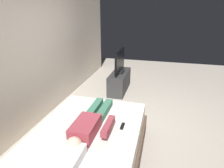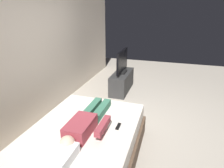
% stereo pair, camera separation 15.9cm
% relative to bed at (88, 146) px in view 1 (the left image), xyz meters
% --- Properties ---
extents(ground_plane, '(10.00, 10.00, 0.00)m').
position_rel_bed_xyz_m(ground_plane, '(1.01, -0.51, -0.26)').
color(ground_plane, '#ADA393').
extents(back_wall, '(6.40, 0.10, 2.80)m').
position_rel_bed_xyz_m(back_wall, '(1.41, 1.34, 1.14)').
color(back_wall, beige).
rests_on(back_wall, ground).
extents(bed, '(1.94, 1.44, 0.54)m').
position_rel_bed_xyz_m(bed, '(0.00, 0.00, 0.00)').
color(bed, brown).
rests_on(bed, ground).
extents(pillow, '(0.48, 0.34, 0.12)m').
position_rel_bed_xyz_m(pillow, '(-0.65, 0.00, 0.34)').
color(pillow, white).
rests_on(pillow, bed).
extents(person, '(1.26, 0.46, 0.18)m').
position_rel_bed_xyz_m(person, '(0.03, -0.04, 0.36)').
color(person, '#993842').
rests_on(person, bed).
extents(remote, '(0.15, 0.04, 0.02)m').
position_rel_bed_xyz_m(remote, '(0.18, -0.45, 0.29)').
color(remote, black).
rests_on(remote, bed).
extents(tv_stand, '(1.10, 0.40, 0.50)m').
position_rel_bed_xyz_m(tv_stand, '(2.61, 0.14, -0.01)').
color(tv_stand, '#2D2D2D').
rests_on(tv_stand, ground).
extents(tv, '(0.88, 0.20, 0.59)m').
position_rel_bed_xyz_m(tv, '(2.61, 0.14, 0.52)').
color(tv, black).
rests_on(tv, tv_stand).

